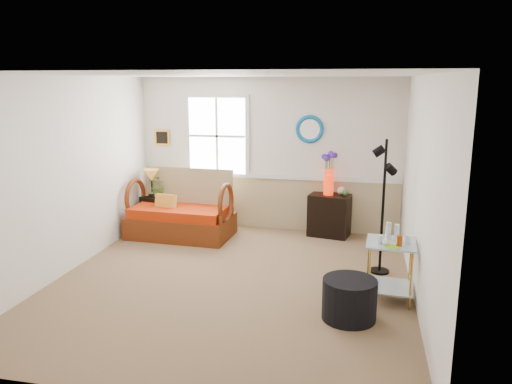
% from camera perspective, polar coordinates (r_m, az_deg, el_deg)
% --- Properties ---
extents(floor, '(4.50, 5.00, 0.01)m').
position_cam_1_polar(floor, '(6.54, -2.82, -10.20)').
color(floor, brown).
rests_on(floor, ground).
extents(ceiling, '(4.50, 5.00, 0.01)m').
position_cam_1_polar(ceiling, '(6.03, -3.09, 13.24)').
color(ceiling, white).
rests_on(ceiling, walls).
extents(walls, '(4.51, 5.01, 2.60)m').
position_cam_1_polar(walls, '(6.15, -2.95, 1.04)').
color(walls, silver).
rests_on(walls, floor).
extents(wainscot, '(4.46, 0.02, 0.90)m').
position_cam_1_polar(wainscot, '(8.70, 1.38, -1.27)').
color(wainscot, tan).
rests_on(wainscot, walls).
extents(chair_rail, '(4.46, 0.04, 0.06)m').
position_cam_1_polar(chair_rail, '(8.59, 1.38, 1.76)').
color(chair_rail, silver).
rests_on(chair_rail, walls).
extents(window, '(1.14, 0.06, 1.44)m').
position_cam_1_polar(window, '(8.70, -4.46, 6.39)').
color(window, white).
rests_on(window, walls).
extents(picture, '(0.28, 0.03, 0.28)m').
position_cam_1_polar(picture, '(9.06, -10.67, 6.14)').
color(picture, gold).
rests_on(picture, walls).
extents(mirror, '(0.47, 0.07, 0.47)m').
position_cam_1_polar(mirror, '(8.38, 6.16, 7.16)').
color(mirror, '#0B6EB5').
rests_on(mirror, walls).
extents(loveseat, '(1.71, 1.02, 1.09)m').
position_cam_1_polar(loveseat, '(8.31, -8.66, -1.40)').
color(loveseat, maroon).
rests_on(loveseat, floor).
extents(throw_pillow, '(0.37, 0.15, 0.36)m').
position_cam_1_polar(throw_pillow, '(8.32, -10.29, -1.50)').
color(throw_pillow, '#BD6800').
rests_on(throw_pillow, loveseat).
extents(lamp_stand, '(0.40, 0.40, 0.58)m').
position_cam_1_polar(lamp_stand, '(8.90, -11.63, -2.26)').
color(lamp_stand, black).
rests_on(lamp_stand, floor).
extents(table_lamp, '(0.31, 0.31, 0.47)m').
position_cam_1_polar(table_lamp, '(8.78, -11.83, 1.05)').
color(table_lamp, '#B97C2F').
rests_on(table_lamp, lamp_stand).
extents(potted_plant, '(0.47, 0.49, 0.29)m').
position_cam_1_polar(potted_plant, '(8.73, -11.02, 0.44)').
color(potted_plant, '#3B6927').
rests_on(potted_plant, lamp_stand).
extents(cabinet, '(0.72, 0.53, 0.70)m').
position_cam_1_polar(cabinet, '(8.38, 8.38, -2.64)').
color(cabinet, black).
rests_on(cabinet, floor).
extents(flower_vase, '(0.26, 0.26, 0.70)m').
position_cam_1_polar(flower_vase, '(8.23, 8.33, 2.09)').
color(flower_vase, red).
rests_on(flower_vase, cabinet).
extents(side_table, '(0.59, 0.59, 0.71)m').
position_cam_1_polar(side_table, '(6.12, 15.01, -8.70)').
color(side_table, '#BD933C').
rests_on(side_table, floor).
extents(tabletop_items, '(0.48, 0.48, 0.21)m').
position_cam_1_polar(tabletop_items, '(5.93, 15.46, -4.72)').
color(tabletop_items, silver).
rests_on(tabletop_items, side_table).
extents(floor_lamp, '(0.29, 0.29, 1.81)m').
position_cam_1_polar(floor_lamp, '(6.77, 14.31, -1.72)').
color(floor_lamp, black).
rests_on(floor_lamp, floor).
extents(ottoman, '(0.62, 0.62, 0.45)m').
position_cam_1_polar(ottoman, '(5.59, 10.61, -11.95)').
color(ottoman, black).
rests_on(ottoman, floor).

